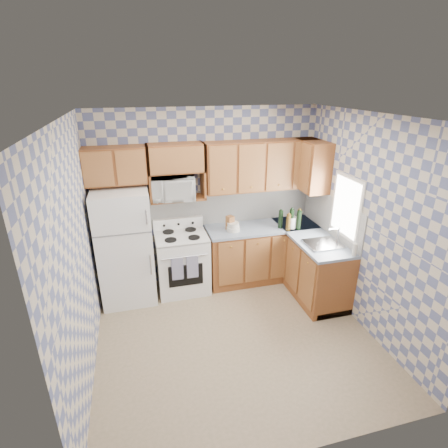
{
  "coord_description": "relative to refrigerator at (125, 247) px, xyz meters",
  "views": [
    {
      "loc": [
        -1.05,
        -3.43,
        3.04
      ],
      "look_at": [
        0.05,
        0.75,
        1.25
      ],
      "focal_mm": 28.0,
      "sensor_mm": 36.0,
      "label": 1
    }
  ],
  "objects": [
    {
      "name": "microwave",
      "position": [
        0.75,
        0.12,
        0.77
      ],
      "size": [
        0.64,
        0.47,
        0.33
      ],
      "primitive_type": "imported",
      "rotation": [
        0.0,
        0.0,
        -0.11
      ],
      "color": "white",
      "rests_on": "microwave_shelf"
    },
    {
      "name": "base_cabinets_right",
      "position": [
        2.67,
        -0.45,
        -0.4
      ],
      "size": [
        0.6,
        1.6,
        0.88
      ],
      "primitive_type": "cube",
      "color": "brown",
      "rests_on": "floor"
    },
    {
      "name": "cooktop",
      "position": [
        0.8,
        0.03,
        0.07
      ],
      "size": [
        0.76,
        0.65,
        0.02
      ],
      "primitive_type": "cube",
      "color": "silver",
      "rests_on": "stove_body"
    },
    {
      "name": "sink",
      "position": [
        2.67,
        -0.8,
        0.09
      ],
      "size": [
        0.48,
        0.4,
        0.03
      ],
      "primitive_type": "cube",
      "color": "#B7B7BC",
      "rests_on": "countertop_right"
    },
    {
      "name": "bottle_2",
      "position": [
        2.63,
        -0.12,
        0.22
      ],
      "size": [
        0.07,
        0.07,
        0.27
      ],
      "primitive_type": "cylinder",
      "color": "#503813",
      "rests_on": "countertop_back"
    },
    {
      "name": "window",
      "position": [
        2.96,
        -0.8,
        0.61
      ],
      "size": [
        0.02,
        0.66,
        0.86
      ],
      "primitive_type": "cube",
      "color": "silver",
      "rests_on": "right_wall"
    },
    {
      "name": "bottle_0",
      "position": [
        2.48,
        -0.16,
        0.24
      ],
      "size": [
        0.07,
        0.07,
        0.31
      ],
      "primitive_type": "cylinder",
      "color": "black",
      "rests_on": "countertop_back"
    },
    {
      "name": "bottle_4",
      "position": [
        2.33,
        -0.1,
        0.22
      ],
      "size": [
        0.07,
        0.07,
        0.28
      ],
      "primitive_type": "cylinder",
      "color": "black",
      "rests_on": "countertop_back"
    },
    {
      "name": "base_cabinets_back",
      "position": [
        2.1,
        0.05,
        -0.4
      ],
      "size": [
        1.75,
        0.6,
        0.88
      ],
      "primitive_type": "cube",
      "color": "brown",
      "rests_on": "floor"
    },
    {
      "name": "upper_cabinets_back",
      "position": [
        2.1,
        0.19,
        1.01
      ],
      "size": [
        1.75,
        0.33,
        0.74
      ],
      "primitive_type": "cube",
      "color": "brown",
      "rests_on": "back_wall"
    },
    {
      "name": "countertop_back",
      "position": [
        2.1,
        0.05,
        0.06
      ],
      "size": [
        1.77,
        0.63,
        0.04
      ],
      "primitive_type": "cube",
      "color": "slate",
      "rests_on": "base_cabinets_back"
    },
    {
      "name": "floor",
      "position": [
        1.27,
        -1.25,
        -0.84
      ],
      "size": [
        3.4,
        3.4,
        0.0
      ],
      "primitive_type": "plane",
      "color": "#7D6D4F",
      "rests_on": "ground"
    },
    {
      "name": "soap_bottle",
      "position": [
        2.89,
        -1.2,
        0.17
      ],
      "size": [
        0.06,
        0.06,
        0.17
      ],
      "primitive_type": "cylinder",
      "color": "beige",
      "rests_on": "countertop_right"
    },
    {
      "name": "dish_towel_right",
      "position": [
        0.9,
        -0.32,
        -0.28
      ],
      "size": [
        0.16,
        0.02,
        0.35
      ],
      "primitive_type": "cube",
      "color": "navy",
      "rests_on": "stove_body"
    },
    {
      "name": "upper_cabinets_right",
      "position": [
        2.81,
        0.0,
        1.01
      ],
      "size": [
        0.33,
        0.7,
        0.74
      ],
      "primitive_type": "cube",
      "color": "brown",
      "rests_on": "right_wall"
    },
    {
      "name": "backsplash_right",
      "position": [
        2.96,
        -0.45,
        0.36
      ],
      "size": [
        0.02,
        1.6,
        0.56
      ],
      "primitive_type": "cube",
      "color": "white",
      "rests_on": "right_wall"
    },
    {
      "name": "back_wall",
      "position": [
        1.27,
        0.35,
        0.51
      ],
      "size": [
        3.4,
        0.02,
        2.7
      ],
      "primitive_type": "cube",
      "color": "slate",
      "rests_on": "ground"
    },
    {
      "name": "countertop_right",
      "position": [
        2.67,
        -0.45,
        0.06
      ],
      "size": [
        0.63,
        1.6,
        0.04
      ],
      "primitive_type": "cube",
      "color": "slate",
      "rests_on": "base_cabinets_right"
    },
    {
      "name": "bottle_1",
      "position": [
        2.58,
        -0.21,
        0.23
      ],
      "size": [
        0.07,
        0.07,
        0.29
      ],
      "primitive_type": "cylinder",
      "color": "black",
      "rests_on": "countertop_back"
    },
    {
      "name": "microwave_shelf",
      "position": [
        0.8,
        0.19,
        0.6
      ],
      "size": [
        0.8,
        0.33,
        0.03
      ],
      "primitive_type": "cube",
      "color": "brown",
      "rests_on": "back_wall"
    },
    {
      "name": "electric_kettle",
      "position": [
        2.5,
        -0.14,
        0.17
      ],
      "size": [
        0.14,
        0.14,
        0.18
      ],
      "primitive_type": "cylinder",
      "color": "white",
      "rests_on": "countertop_back"
    },
    {
      "name": "stove_body",
      "position": [
        0.8,
        0.03,
        -0.39
      ],
      "size": [
        0.76,
        0.65,
        0.9
      ],
      "primitive_type": "cube",
      "color": "white",
      "rests_on": "floor"
    },
    {
      "name": "dish_towel_left",
      "position": [
        0.69,
        -0.32,
        -0.28
      ],
      "size": [
        0.16,
        0.02,
        0.35
      ],
      "primitive_type": "cube",
      "color": "navy",
      "rests_on": "stove_body"
    },
    {
      "name": "knife_block",
      "position": [
        1.56,
        0.03,
        0.19
      ],
      "size": [
        0.13,
        0.13,
        0.22
      ],
      "primitive_type": "cube",
      "rotation": [
        0.0,
        0.0,
        0.38
      ],
      "color": "brown",
      "rests_on": "countertop_back"
    },
    {
      "name": "bottle_3",
      "position": [
        2.41,
        -0.21,
        0.21
      ],
      "size": [
        0.07,
        0.07,
        0.25
      ],
      "primitive_type": "cylinder",
      "color": "#503813",
      "rests_on": "countertop_back"
    },
    {
      "name": "right_wall",
      "position": [
        2.97,
        -1.25,
        0.51
      ],
      "size": [
        0.02,
        3.2,
        2.7
      ],
      "primitive_type": "cube",
      "color": "slate",
      "rests_on": "ground"
    },
    {
      "name": "refrigerator",
      "position": [
        0.0,
        0.0,
        0.0
      ],
      "size": [
        0.75,
        0.7,
        1.68
      ],
      "primitive_type": "cube",
      "color": "white",
      "rests_on": "floor"
    },
    {
      "name": "backguard",
      "position": [
        0.8,
        0.3,
        0.16
      ],
      "size": [
        0.76,
        0.08,
        0.17
      ],
      "primitive_type": "cube",
      "color": "white",
      "rests_on": "cooktop"
    },
    {
      "name": "backsplash_back",
      "position": [
        1.68,
        0.34,
        0.36
      ],
      "size": [
        2.6,
        0.02,
        0.56
      ],
      "primitive_type": "cube",
      "color": "white",
      "rests_on": "back_wall"
    },
    {
      "name": "upper_cabinets_fridge",
      "position": [
        -0.02,
        0.19,
        1.13
      ],
      "size": [
        0.82,
        0.33,
        0.5
      ],
      "primitive_type": "cube",
      "color": "brown",
      "rests_on": "back_wall"
    },
    {
      "name": "food_containers",
      "position": [
        1.6,
        -0.03,
        0.15
      ],
      "size": [
        0.2,
        0.2,
        0.13
      ],
      "primitive_type": null,
      "color": "beige",
      "rests_on": "countertop_back"
    }
  ]
}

